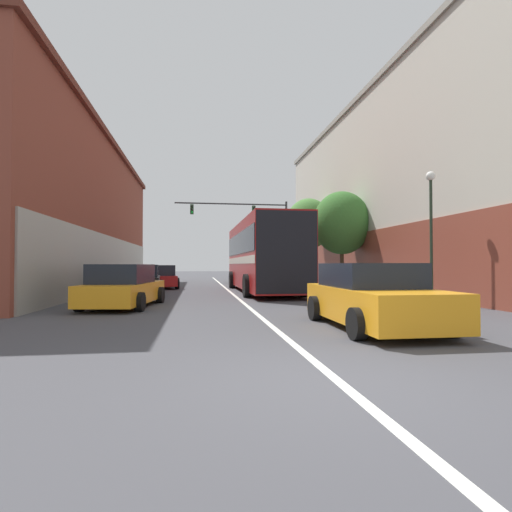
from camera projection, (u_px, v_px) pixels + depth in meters
The scene contains 13 objects.
ground_plane at pixel (340, 383), 4.71m from camera, with size 160.00×160.00×0.00m, color #424247.
lane_center_line at pixel (229, 291), 20.85m from camera, with size 0.14×44.63×0.01m.
building_left_brick at pixel (22, 212), 22.33m from camera, with size 10.24×25.74×8.47m.
building_right_storefront at pixel (406, 193), 23.89m from camera, with size 6.71×28.72×11.16m.
bus at pixel (262, 253), 20.46m from camera, with size 2.86×11.00×3.52m.
hatchback_foreground at pixel (373, 297), 8.89m from camera, with size 2.14×4.33×1.43m.
parked_car_left_near at pixel (160, 277), 23.51m from camera, with size 2.39×4.17×1.36m.
parked_car_left_mid at pixel (123, 287), 13.12m from camera, with size 2.42×4.52×1.41m.
parked_car_left_far at pixel (139, 281), 18.24m from camera, with size 2.35×4.52×1.39m.
traffic_signal_gantry at pixel (254, 222), 33.57m from camera, with size 9.45×0.36×6.78m.
street_lamp at pixel (431, 228), 13.61m from camera, with size 0.32×0.32×4.59m.
street_tree_near at pixel (342, 223), 22.43m from camera, with size 3.22×2.90×5.52m.
street_tree_far at pixel (309, 224), 28.32m from camera, with size 3.26×2.94×6.10m.
Camera 1 is at (-1.67, -4.55, 1.40)m, focal length 28.00 mm.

